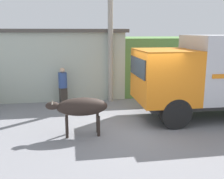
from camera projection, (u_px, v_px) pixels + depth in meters
name	position (u px, v px, depth m)	size (l,w,h in m)	color
ground_plane	(139.00, 126.00, 8.91)	(60.00, 60.00, 0.00)	gray
hillside_embankment	(110.00, 63.00, 14.71)	(32.00, 5.13, 2.84)	#568442
building_backdrop	(57.00, 63.00, 12.84)	(6.62, 2.70, 3.28)	#B2BCAD
brown_cow	(81.00, 107.00, 7.97)	(1.87, 0.56, 1.20)	#2D231E
pedestrian_on_hill	(63.00, 85.00, 11.40)	(0.50, 0.50, 1.65)	#38332D
utility_pole	(110.00, 30.00, 11.49)	(0.90, 0.23, 6.23)	#9E998E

